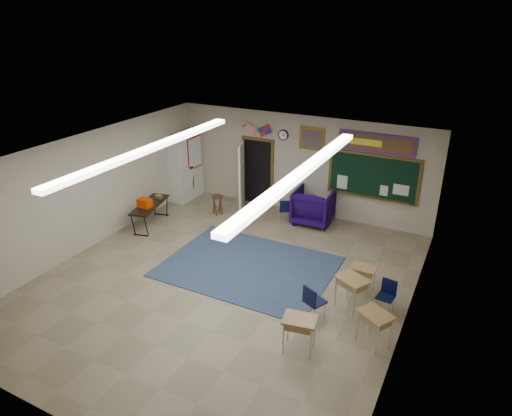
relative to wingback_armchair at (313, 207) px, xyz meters
The scene contains 25 objects.
floor 4.00m from the wingback_armchair, 100.17° to the right, with size 9.00×9.00×0.00m, color #83755A.
back_wall 1.35m from the wingback_armchair, 139.59° to the left, with size 8.00×0.04×3.00m, color #A9A189.
front_wall 8.49m from the wingback_armchair, 94.76° to the right, with size 8.00×0.04×3.00m, color #A9A189.
left_wall 6.19m from the wingback_armchair, 140.29° to the right, with size 0.04×9.00×3.00m, color #A9A189.
right_wall 5.21m from the wingback_armchair, 49.79° to the right, with size 0.04×9.00×3.00m, color #A9A189.
ceiling 4.69m from the wingback_armchair, 100.17° to the right, with size 8.00×9.00×0.04m, color silver.
area_rug 3.18m from the wingback_armchair, 99.16° to the right, with size 4.00×3.00×0.02m, color #313F5E.
fluorescent_strips 4.65m from the wingback_armchair, 100.17° to the right, with size 3.86×6.00×0.10m, color white, non-canonical shape.
doorway 2.31m from the wingback_armchair, 168.52° to the left, with size 1.10×0.89×2.16m.
chalkboard 1.87m from the wingback_armchair, 20.41° to the left, with size 2.55×0.14×1.30m.
bulletin_board 2.52m from the wingback_armchair, 20.55° to the left, with size 2.10×0.05×0.55m.
framed_art_print 1.96m from the wingback_armchair, 121.93° to the left, with size 0.75×0.05×0.65m.
wall_clock 2.30m from the wingback_armchair, 155.78° to the left, with size 0.32×0.05×0.32m.
wall_flags 2.93m from the wingback_armchair, 165.68° to the left, with size 1.16×0.06×0.70m, color red, non-canonical shape.
storage_cabinet 4.45m from the wingback_armchair, behind, with size 0.59×1.25×2.20m.
wingback_armchair is the anchor object (origin of this frame).
student_chair_reading 0.82m from the wingback_armchair, 157.38° to the right, with size 0.36×0.36×0.72m, color black, non-canonical shape.
student_chair_desk_a 4.56m from the wingback_armchair, 68.90° to the right, with size 0.39×0.39×0.78m, color black, non-canonical shape.
student_chair_desk_b 4.45m from the wingback_armchair, 49.89° to the right, with size 0.35×0.35×0.71m, color black, non-canonical shape.
student_desk_front_left 4.23m from the wingback_armchair, 58.70° to the right, with size 0.77×0.70×0.75m.
student_desk_front_right 3.66m from the wingback_armchair, 52.03° to the right, with size 0.53×0.40×0.63m.
student_desk_back_left 5.57m from the wingback_armchair, 71.98° to the right, with size 0.66×0.54×0.72m.
student_desk_back_right 5.37m from the wingback_armchair, 57.38° to the right, with size 0.74×0.68×0.71m.
folding_table 4.72m from the wingback_armchair, 150.63° to the right, with size 0.91×1.68×0.91m.
wooden_stool 2.90m from the wingback_armchair, 164.44° to the right, with size 0.34×0.34×0.60m.
Camera 1 is at (4.76, -7.67, 5.79)m, focal length 32.00 mm.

